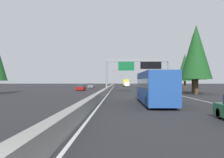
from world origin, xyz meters
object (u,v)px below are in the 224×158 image
(sign_gantry_overhead, at_px, (138,66))
(conifer_right_mid, at_px, (193,56))
(oncoming_near, at_px, (91,86))
(box_truck_mid_right, at_px, (126,82))
(conifer_right_near, at_px, (196,52))
(bus_distant_a, at_px, (154,86))
(conifer_right_far, at_px, (185,67))
(sedan_mid_left, at_px, (146,87))
(oncoming_far, at_px, (81,88))
(minivan_near_right, at_px, (142,85))
(pickup_distant_b, at_px, (127,84))

(sign_gantry_overhead, distance_m, conifer_right_mid, 10.75)
(conifer_right_mid, bearing_deg, oncoming_near, 34.68)
(box_truck_mid_right, relative_size, conifer_right_mid, 0.74)
(conifer_right_near, xyz_separation_m, conifer_right_mid, (6.33, -1.30, -0.20))
(box_truck_mid_right, height_order, oncoming_near, box_truck_mid_right)
(oncoming_near, xyz_separation_m, conifer_right_near, (-39.71, -21.79, 6.47))
(bus_distant_a, bearing_deg, conifer_right_far, -17.16)
(sedan_mid_left, bearing_deg, conifer_right_mid, -151.25)
(box_truck_mid_right, relative_size, oncoming_far, 1.93)
(sedan_mid_left, bearing_deg, box_truck_mid_right, 4.22)
(sign_gantry_overhead, distance_m, conifer_right_far, 30.48)
(minivan_near_right, height_order, conifer_right_near, conifer_right_near)
(box_truck_mid_right, bearing_deg, oncoming_near, 157.39)
(sign_gantry_overhead, height_order, minivan_near_right, sign_gantry_overhead)
(pickup_distant_b, xyz_separation_m, oncoming_far, (-44.03, 12.21, -0.23))
(sedan_mid_left, relative_size, conifer_right_far, 0.42)
(minivan_near_right, distance_m, oncoming_far, 23.95)
(box_truck_mid_right, bearing_deg, bus_distant_a, -179.89)
(box_truck_mid_right, height_order, conifer_right_near, conifer_right_near)
(oncoming_far, bearing_deg, minivan_near_right, 138.41)
(sedan_mid_left, relative_size, oncoming_near, 1.00)
(sign_gantry_overhead, height_order, conifer_right_far, conifer_right_far)
(oncoming_near, bearing_deg, conifer_right_near, 28.76)
(conifer_right_near, height_order, conifer_right_mid, conifer_right_near)
(sign_gantry_overhead, distance_m, sedan_mid_left, 12.72)
(oncoming_near, xyz_separation_m, oncoming_far, (-23.17, -0.01, 0.00))
(conifer_right_near, xyz_separation_m, conifer_right_far, (34.45, -6.82, -0.84))
(box_truck_mid_right, xyz_separation_m, oncoming_far, (-52.04, 12.01, -0.93))
(pickup_distant_b, bearing_deg, conifer_right_near, -171.02)
(oncoming_near, height_order, conifer_right_mid, conifer_right_mid)
(bus_distant_a, height_order, conifer_right_near, conifer_right_near)
(sign_gantry_overhead, xyz_separation_m, bus_distant_a, (-27.24, 0.51, -3.56))
(sign_gantry_overhead, distance_m, oncoming_far, 15.72)
(box_truck_mid_right, relative_size, conifer_right_near, 0.72)
(sedan_mid_left, bearing_deg, conifer_right_near, -162.79)
(oncoming_near, xyz_separation_m, conifer_right_mid, (-33.38, -23.10, 6.27))
(pickup_distant_b, relative_size, sedan_mid_left, 1.27)
(oncoming_far, bearing_deg, pickup_distant_b, 164.50)
(minivan_near_right, height_order, conifer_right_mid, conifer_right_mid)
(minivan_near_right, xyz_separation_m, oncoming_far, (-17.91, 15.89, -0.27))
(box_truck_mid_right, bearing_deg, sign_gantry_overhead, -179.35)
(sign_gantry_overhead, relative_size, oncoming_near, 2.88)
(conifer_right_near, bearing_deg, sedan_mid_left, 17.21)
(conifer_right_far, bearing_deg, pickup_distant_b, 32.13)
(oncoming_near, relative_size, conifer_right_far, 0.42)
(pickup_distant_b, distance_m, conifer_right_mid, 55.65)
(sedan_mid_left, relative_size, conifer_right_near, 0.37)
(minivan_near_right, bearing_deg, oncoming_far, 138.41)
(box_truck_mid_right, height_order, conifer_right_far, conifer_right_far)
(oncoming_near, bearing_deg, conifer_right_far, 79.59)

